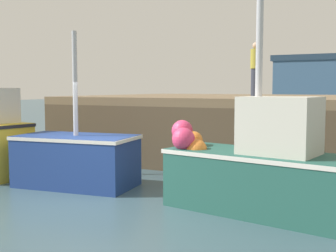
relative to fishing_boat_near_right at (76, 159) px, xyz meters
name	(u,v)px	position (x,y,z in m)	size (l,w,h in m)	color
ground	(90,204)	(1.19, -1.06, -0.71)	(120.00, 160.00, 0.10)	#38515B
pier	(256,106)	(2.72, 6.07, 1.08)	(12.17, 8.36, 2.08)	brown
fishing_boat_near_right	(76,159)	(0.00, 0.00, 0.00)	(3.00, 1.81, 3.70)	navy
fishing_boat_mid	(257,168)	(4.49, -0.24, 0.20)	(3.77, 1.98, 4.98)	#23564C
dockworker	(256,69)	(2.78, 5.69, 2.30)	(0.34, 0.34, 1.75)	#2D3342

